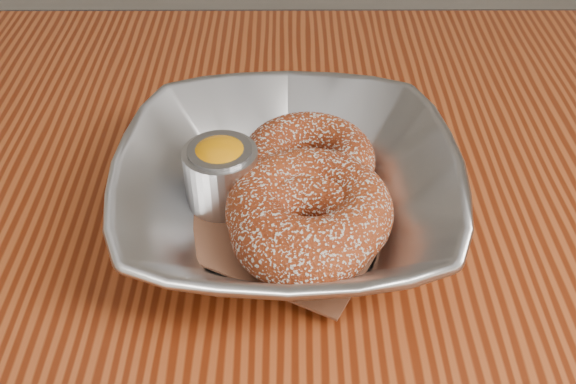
{
  "coord_description": "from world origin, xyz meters",
  "views": [
    {
      "loc": [
        -0.09,
        -0.32,
        1.09
      ],
      "look_at": [
        -0.08,
        0.05,
        0.78
      ],
      "focal_mm": 42.0,
      "sensor_mm": 36.0,
      "label": 1
    }
  ],
  "objects_px": {
    "table": "(396,355)",
    "ramekin": "(221,172)",
    "serving_bowl": "(288,192)",
    "donut_back": "(308,159)",
    "donut_extra": "(303,230)",
    "donut_front": "(309,210)"
  },
  "relations": [
    {
      "from": "table",
      "to": "ramekin",
      "type": "xyz_separation_m",
      "value": [
        -0.13,
        0.06,
        0.13
      ]
    },
    {
      "from": "serving_bowl",
      "to": "donut_back",
      "type": "distance_m",
      "value": 0.04
    },
    {
      "from": "donut_extra",
      "to": "ramekin",
      "type": "xyz_separation_m",
      "value": [
        -0.06,
        0.05,
        0.01
      ]
    },
    {
      "from": "donut_front",
      "to": "donut_extra",
      "type": "distance_m",
      "value": 0.02
    },
    {
      "from": "serving_bowl",
      "to": "donut_extra",
      "type": "bearing_deg",
      "value": -74.17
    },
    {
      "from": "donut_back",
      "to": "donut_front",
      "type": "distance_m",
      "value": 0.06
    },
    {
      "from": "donut_front",
      "to": "table",
      "type": "bearing_deg",
      "value": -20.77
    },
    {
      "from": "serving_bowl",
      "to": "ramekin",
      "type": "xyz_separation_m",
      "value": [
        -0.05,
        0.02,
        0.01
      ]
    },
    {
      "from": "serving_bowl",
      "to": "donut_front",
      "type": "xyz_separation_m",
      "value": [
        0.01,
        -0.02,
        0.0
      ]
    },
    {
      "from": "donut_front",
      "to": "serving_bowl",
      "type": "bearing_deg",
      "value": 127.19
    },
    {
      "from": "table",
      "to": "serving_bowl",
      "type": "height_order",
      "value": "serving_bowl"
    },
    {
      "from": "serving_bowl",
      "to": "donut_front",
      "type": "distance_m",
      "value": 0.02
    },
    {
      "from": "table",
      "to": "donut_front",
      "type": "relative_size",
      "value": 10.4
    },
    {
      "from": "table",
      "to": "donut_extra",
      "type": "bearing_deg",
      "value": 172.55
    },
    {
      "from": "serving_bowl",
      "to": "donut_extra",
      "type": "relative_size",
      "value": 2.44
    },
    {
      "from": "table",
      "to": "ramekin",
      "type": "bearing_deg",
      "value": 155.04
    },
    {
      "from": "table",
      "to": "serving_bowl",
      "type": "xyz_separation_m",
      "value": [
        -0.08,
        0.05,
        0.13
      ]
    },
    {
      "from": "table",
      "to": "donut_back",
      "type": "xyz_separation_m",
      "value": [
        -0.07,
        0.09,
        0.13
      ]
    },
    {
      "from": "table",
      "to": "donut_extra",
      "type": "xyz_separation_m",
      "value": [
        -0.07,
        0.01,
        0.13
      ]
    },
    {
      "from": "serving_bowl",
      "to": "donut_back",
      "type": "relative_size",
      "value": 2.39
    },
    {
      "from": "table",
      "to": "donut_back",
      "type": "height_order",
      "value": "donut_back"
    },
    {
      "from": "serving_bowl",
      "to": "ramekin",
      "type": "bearing_deg",
      "value": 161.56
    }
  ]
}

